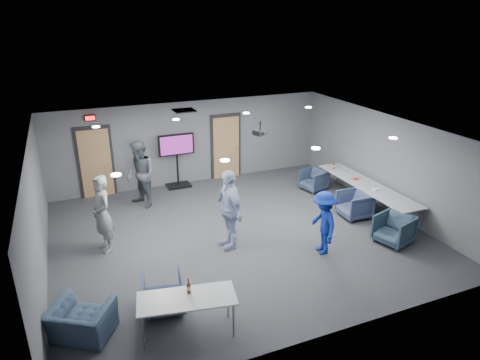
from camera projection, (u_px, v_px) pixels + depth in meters
name	position (u px, v px, depth m)	size (l,w,h in m)	color
floor	(238.00, 234.00, 10.94)	(9.00, 9.00, 0.00)	#323438
ceiling	(238.00, 132.00, 9.96)	(9.00, 9.00, 0.00)	white
wall_back	(191.00, 143.00, 13.89)	(9.00, 0.02, 2.70)	slate
wall_front	(330.00, 270.00, 7.01)	(9.00, 0.02, 2.70)	slate
wall_left	(37.00, 217.00, 8.83)	(0.02, 8.00, 2.70)	slate
wall_right	(385.00, 162.00, 12.06)	(0.02, 8.00, 2.70)	slate
door_left	(96.00, 163.00, 12.87)	(1.06, 0.17, 2.24)	black
door_right	(226.00, 147.00, 14.38)	(1.06, 0.17, 2.24)	black
exit_sign	(90.00, 118.00, 12.35)	(0.32, 0.08, 0.16)	black
hvac_diffuser	(184.00, 110.00, 12.19)	(0.60, 0.60, 0.03)	black
downlights	(238.00, 132.00, 9.96)	(6.18, 3.78, 0.02)	white
person_a	(102.00, 214.00, 9.89)	(0.68, 0.45, 1.87)	gray
person_b	(140.00, 175.00, 12.19)	(0.95, 0.74, 1.95)	#545B65
person_c	(229.00, 209.00, 10.04)	(1.14, 0.48, 1.95)	#AEBBE0
person_d	(323.00, 223.00, 9.85)	(0.99, 0.57, 1.53)	navy
chair_right_a	(313.00, 180.00, 13.58)	(0.71, 0.73, 0.66)	#35435C
chair_right_b	(354.00, 205.00, 11.75)	(0.78, 0.80, 0.73)	#3E4A6C
chair_right_c	(394.00, 229.00, 10.41)	(0.78, 0.80, 0.73)	#354A5C
chair_front_a	(163.00, 293.00, 8.06)	(0.77, 0.79, 0.72)	#394663
chair_front_b	(82.00, 321.00, 7.36)	(1.00, 0.87, 0.65)	#3C4F68
table_right_a	(346.00, 175.00, 13.01)	(0.77, 1.86, 0.73)	silver
table_right_b	(389.00, 198.00, 11.38)	(0.80, 1.92, 0.73)	silver
table_front_left	(187.00, 300.00, 7.33)	(1.79, 1.01, 0.73)	silver
bottle_front	(189.00, 287.00, 7.41)	(0.08, 0.08, 0.30)	#622A10
bottle_right	(334.00, 166.00, 13.34)	(0.07, 0.07, 0.26)	#622A10
snack_box	(355.00, 179.00, 12.51)	(0.20, 0.13, 0.04)	#CC4333
wrapper	(377.00, 189.00, 11.78)	(0.19, 0.13, 0.04)	white
tv_stand	(177.00, 157.00, 13.60)	(1.14, 0.54, 1.75)	black
projector	(260.00, 132.00, 11.04)	(0.39, 0.36, 0.35)	black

